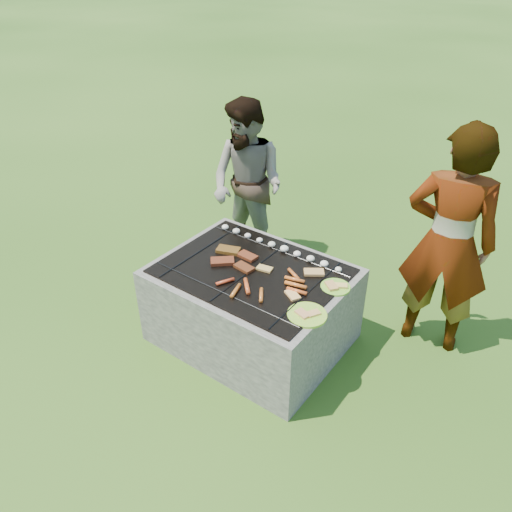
{
  "coord_description": "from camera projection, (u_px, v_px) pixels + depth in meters",
  "views": [
    {
      "loc": [
        1.71,
        -2.28,
        2.54
      ],
      "look_at": [
        0.0,
        0.05,
        0.7
      ],
      "focal_mm": 35.0,
      "sensor_mm": 36.0,
      "label": 1
    }
  ],
  "objects": [
    {
      "name": "plate_far",
      "position": [
        335.0,
        287.0,
        3.27
      ],
      "size": [
        0.23,
        0.23,
        0.03
      ],
      "color": "#C3E336",
      "rests_on": "fire_pit"
    },
    {
      "name": "lawn",
      "position": [
        252.0,
        337.0,
        3.77
      ],
      "size": [
        60.0,
        60.0,
        0.0
      ],
      "primitive_type": "plane",
      "color": "#264C13",
      "rests_on": "ground"
    },
    {
      "name": "bystander",
      "position": [
        247.0,
        185.0,
        4.33
      ],
      "size": [
        0.75,
        0.6,
        1.47
      ],
      "primitive_type": "imported",
      "rotation": [
        0.0,
        0.0,
        -0.06
      ],
      "color": "gray",
      "rests_on": "ground"
    },
    {
      "name": "sausages",
      "position": [
        269.0,
        285.0,
        3.26
      ],
      "size": [
        0.55,
        0.49,
        0.03
      ],
      "color": "orange",
      "rests_on": "fire_pit"
    },
    {
      "name": "pork_slabs",
      "position": [
        233.0,
        258.0,
        3.55
      ],
      "size": [
        0.4,
        0.3,
        0.02
      ],
      "color": "#945A1A",
      "rests_on": "fire_pit"
    },
    {
      "name": "plate_near",
      "position": [
        307.0,
        315.0,
        3.03
      ],
      "size": [
        0.27,
        0.27,
        0.03
      ],
      "color": "yellow",
      "rests_on": "fire_pit"
    },
    {
      "name": "cook",
      "position": [
        448.0,
        243.0,
        3.32
      ],
      "size": [
        0.67,
        0.51,
        1.66
      ],
      "primitive_type": "imported",
      "rotation": [
        0.0,
        0.0,
        3.34
      ],
      "color": "gray",
      "rests_on": "ground"
    },
    {
      "name": "fire_pit",
      "position": [
        252.0,
        308.0,
        3.61
      ],
      "size": [
        1.3,
        1.0,
        0.62
      ],
      "color": "gray",
      "rests_on": "ground"
    },
    {
      "name": "mushrooms",
      "position": [
        278.0,
        247.0,
        3.66
      ],
      "size": [
        1.05,
        0.06,
        0.04
      ],
      "color": "white",
      "rests_on": "fire_pit"
    },
    {
      "name": "bread_on_grate",
      "position": [
        296.0,
        277.0,
        3.35
      ],
      "size": [
        0.44,
        0.43,
        0.02
      ],
      "color": "tan",
      "rests_on": "fire_pit"
    }
  ]
}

